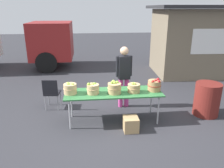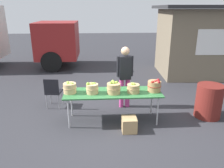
{
  "view_description": "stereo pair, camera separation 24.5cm",
  "coord_description": "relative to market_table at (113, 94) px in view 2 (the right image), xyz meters",
  "views": [
    {
      "loc": [
        -0.57,
        -4.84,
        2.65
      ],
      "look_at": [
        0.0,
        0.3,
        0.85
      ],
      "focal_mm": 35.24,
      "sensor_mm": 36.0,
      "label": 1
    },
    {
      "loc": [
        -0.32,
        -4.86,
        2.65
      ],
      "look_at": [
        0.0,
        0.3,
        0.85
      ],
      "focal_mm": 35.24,
      "sensor_mm": 36.0,
      "label": 2
    }
  ],
  "objects": [
    {
      "name": "apple_basket_green_0",
      "position": [
        -1.01,
        0.01,
        0.17
      ],
      "size": [
        0.32,
        0.32,
        0.28
      ],
      "color": "tan",
      "rests_on": "market_table"
    },
    {
      "name": "vendor_adult",
      "position": [
        0.38,
        0.78,
        0.29
      ],
      "size": [
        0.45,
        0.25,
        1.69
      ],
      "rotation": [
        0.0,
        0.0,
        3.22
      ],
      "color": "#CC3F8C",
      "rests_on": "ground"
    },
    {
      "name": "folding_chair",
      "position": [
        -1.59,
        0.85,
        -0.2
      ],
      "size": [
        0.44,
        0.44,
        0.86
      ],
      "rotation": [
        0.0,
        0.0,
        3.03
      ],
      "color": "black",
      "rests_on": "ground"
    },
    {
      "name": "produce_crate",
      "position": [
        0.34,
        -0.53,
        -0.55
      ],
      "size": [
        0.33,
        0.33,
        0.33
      ],
      "primitive_type": "cube",
      "color": "tan",
      "rests_on": "ground"
    },
    {
      "name": "apple_basket_green_3",
      "position": [
        0.48,
        -0.06,
        0.15
      ],
      "size": [
        0.31,
        0.31,
        0.25
      ],
      "color": "tan",
      "rests_on": "market_table"
    },
    {
      "name": "trash_barrel",
      "position": [
        2.43,
        0.06,
        -0.28
      ],
      "size": [
        0.64,
        0.64,
        0.86
      ],
      "primitive_type": "cylinder",
      "color": "maroon",
      "rests_on": "ground"
    },
    {
      "name": "apple_basket_green_1",
      "position": [
        -0.49,
        -0.04,
        0.16
      ],
      "size": [
        0.3,
        0.3,
        0.28
      ],
      "color": "tan",
      "rests_on": "market_table"
    },
    {
      "name": "food_kiosk",
      "position": [
        3.77,
        3.88,
        0.67
      ],
      "size": [
        3.64,
        3.07,
        2.74
      ],
      "rotation": [
        0.0,
        0.0,
        -0.05
      ],
      "color": "#726651",
      "rests_on": "ground"
    },
    {
      "name": "market_table",
      "position": [
        0.0,
        0.0,
        0.0
      ],
      "size": [
        2.3,
        0.76,
        0.75
      ],
      "color": "#2D6B38",
      "rests_on": "ground"
    },
    {
      "name": "apple_basket_red_0",
      "position": [
        0.99,
        -0.0,
        0.17
      ],
      "size": [
        0.33,
        0.33,
        0.3
      ],
      "color": "#A87F51",
      "rests_on": "market_table"
    },
    {
      "name": "ground_plane",
      "position": [
        0.0,
        0.0,
        -0.71
      ],
      "size": [
        40.0,
        40.0,
        0.0
      ],
      "primitive_type": "plane",
      "color": "#2D2D33"
    },
    {
      "name": "apple_basket_green_2",
      "position": [
        0.02,
        -0.07,
        0.17
      ],
      "size": [
        0.33,
        0.33,
        0.3
      ],
      "color": "tan",
      "rests_on": "market_table"
    }
  ]
}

